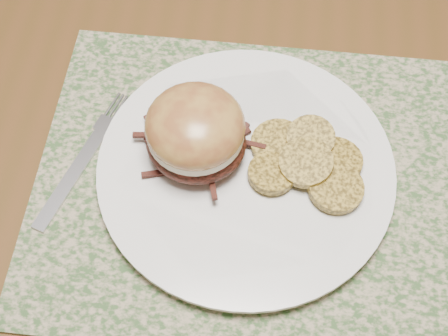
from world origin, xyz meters
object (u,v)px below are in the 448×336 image
at_px(pork_sandwich, 195,132).
at_px(dinner_plate, 246,170).
at_px(fork, 85,158).
at_px(dining_table, 99,110).

bearing_deg(pork_sandwich, dinner_plate, 2.39).
bearing_deg(fork, dining_table, 120.25).
bearing_deg(dining_table, dinner_plate, -32.09).
distance_m(dining_table, dinner_plate, 0.23).
bearing_deg(pork_sandwich, dining_table, 155.80).
relative_size(dinner_plate, pork_sandwich, 2.35).
bearing_deg(dinner_plate, pork_sandwich, 168.68).
height_order(dining_table, fork, fork).
xyz_separation_m(dining_table, fork, (0.02, -0.11, 0.09)).
distance_m(pork_sandwich, fork, 0.12).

